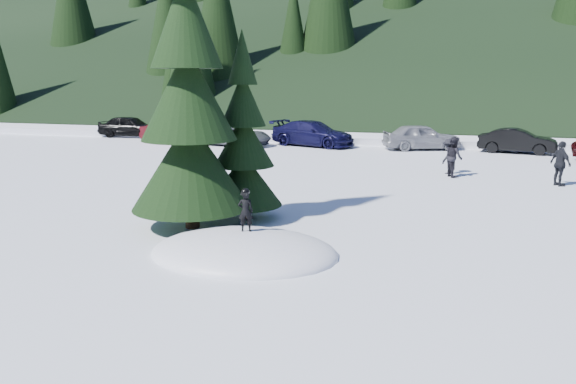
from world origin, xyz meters
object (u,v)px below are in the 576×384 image
(car_2, at_px, (234,135))
(car_3, at_px, (313,133))
(spruce_tall, at_px, (188,106))
(adult_0, at_px, (454,157))
(car_5, at_px, (518,141))
(car_1, at_px, (175,131))
(child_skier, at_px, (246,211))
(car_0, at_px, (130,126))
(adult_2, at_px, (449,156))
(car_4, at_px, (422,137))
(spruce_short, at_px, (244,147))
(adult_1, at_px, (561,164))

(car_2, height_order, car_3, car_3)
(spruce_tall, xyz_separation_m, car_2, (-5.95, 18.03, -2.68))
(adult_0, distance_m, car_5, 9.36)
(adult_0, height_order, car_1, adult_0)
(adult_0, bearing_deg, spruce_tall, 121.97)
(child_skier, bearing_deg, car_0, -70.21)
(spruce_tall, xyz_separation_m, adult_2, (6.61, 11.15, -2.56))
(car_3, height_order, car_4, car_3)
(spruce_tall, distance_m, spruce_short, 2.11)
(adult_1, xyz_separation_m, car_1, (-21.03, 9.30, -0.16))
(spruce_tall, bearing_deg, car_3, 94.00)
(spruce_tall, relative_size, car_1, 2.05)
(spruce_short, relative_size, car_4, 1.24)
(adult_1, relative_size, car_4, 0.39)
(adult_0, bearing_deg, car_3, 18.29)
(spruce_tall, bearing_deg, car_5, 62.13)
(spruce_short, xyz_separation_m, car_0, (-15.67, 19.16, -1.36))
(car_5, bearing_deg, car_2, 103.91)
(adult_1, relative_size, car_5, 0.42)
(spruce_tall, xyz_separation_m, child_skier, (2.15, -1.54, -2.36))
(car_0, height_order, car_3, car_3)
(child_skier, bearing_deg, car_2, -85.01)
(spruce_tall, distance_m, car_3, 19.35)
(car_5, bearing_deg, adult_2, 166.21)
(adult_1, relative_size, car_0, 0.39)
(adult_0, height_order, car_2, adult_0)
(car_3, relative_size, car_4, 1.20)
(adult_1, distance_m, car_3, 15.45)
(spruce_tall, distance_m, car_2, 19.18)
(spruce_short, xyz_separation_m, car_2, (-6.95, 16.63, -1.47))
(car_3, bearing_deg, car_2, 120.91)
(adult_1, xyz_separation_m, car_0, (-25.37, 11.12, -0.11))
(car_4, bearing_deg, spruce_tall, 144.12)
(adult_1, distance_m, car_5, 9.73)
(car_1, xyz_separation_m, car_2, (4.38, -0.71, -0.05))
(spruce_short, height_order, child_skier, spruce_short)
(child_skier, distance_m, car_3, 20.97)
(spruce_short, relative_size, car_1, 1.28)
(spruce_tall, height_order, car_1, spruce_tall)
(spruce_short, height_order, car_0, spruce_short)
(adult_2, xyz_separation_m, car_4, (-1.59, 8.03, -0.02))
(spruce_short, distance_m, child_skier, 3.36)
(car_1, bearing_deg, car_2, -104.89)
(spruce_short, relative_size, child_skier, 5.57)
(adult_1, xyz_separation_m, car_2, (-16.65, 8.59, -0.22))
(adult_1, relative_size, car_3, 0.33)
(car_0, xyz_separation_m, car_3, (13.34, -1.43, 0.01))
(car_0, bearing_deg, adult_0, -117.09)
(adult_2, bearing_deg, car_1, -90.91)
(car_1, height_order, car_4, car_4)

